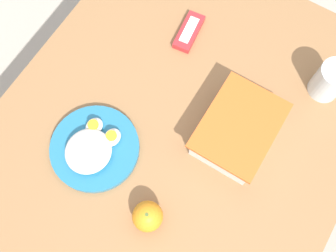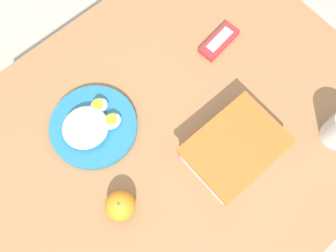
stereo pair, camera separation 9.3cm
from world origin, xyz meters
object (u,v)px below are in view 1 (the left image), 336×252
at_px(food_container, 237,131).
at_px(orange_fruit, 148,216).
at_px(rice_plate, 93,148).
at_px(candy_bar, 189,32).
at_px(drinking_glass, 330,81).

bearing_deg(food_container, orange_fruit, -15.03).
relative_size(orange_fruit, rice_plate, 0.32).
xyz_separation_m(food_container, candy_bar, (-0.19, -0.24, -0.02)).
distance_m(rice_plate, drinking_glass, 0.59).
relative_size(rice_plate, drinking_glass, 2.17).
relative_size(candy_bar, drinking_glass, 1.23).
height_order(rice_plate, candy_bar, rice_plate).
bearing_deg(orange_fruit, rice_plate, -109.01).
height_order(candy_bar, drinking_glass, drinking_glass).
xyz_separation_m(orange_fruit, drinking_glass, (-0.50, 0.20, 0.01)).
distance_m(candy_bar, drinking_glass, 0.37).
bearing_deg(candy_bar, food_container, 52.10).
distance_m(food_container, drinking_glass, 0.26).
distance_m(food_container, candy_bar, 0.30).
relative_size(orange_fruit, drinking_glass, 0.70).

